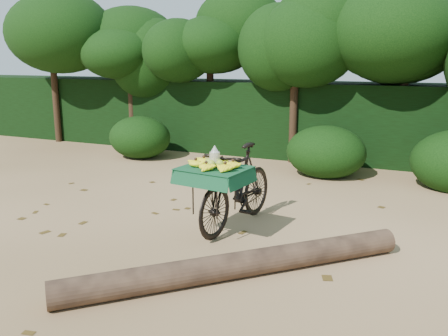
% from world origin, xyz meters
% --- Properties ---
extents(ground, '(80.00, 80.00, 0.00)m').
position_xyz_m(ground, '(0.00, 0.00, 0.00)').
color(ground, tan).
rests_on(ground, ground).
extents(vendor_bicycle, '(0.93, 2.00, 1.19)m').
position_xyz_m(vendor_bicycle, '(0.99, 0.77, 0.61)').
color(vendor_bicycle, black).
rests_on(vendor_bicycle, ground).
extents(fallen_log, '(3.04, 3.04, 0.29)m').
position_xyz_m(fallen_log, '(1.65, -0.70, 0.14)').
color(fallen_log, brown).
rests_on(fallen_log, ground).
extents(hedge_backdrop, '(26.00, 1.80, 1.80)m').
position_xyz_m(hedge_backdrop, '(0.00, 6.30, 0.90)').
color(hedge_backdrop, black).
rests_on(hedge_backdrop, ground).
extents(tree_row, '(14.50, 2.00, 4.00)m').
position_xyz_m(tree_row, '(-0.65, 5.50, 2.00)').
color(tree_row, black).
rests_on(tree_row, ground).
extents(bush_clumps, '(8.80, 1.70, 0.90)m').
position_xyz_m(bush_clumps, '(0.50, 4.30, 0.45)').
color(bush_clumps, black).
rests_on(bush_clumps, ground).
extents(leaf_litter, '(7.00, 7.30, 0.01)m').
position_xyz_m(leaf_litter, '(0.00, 0.65, 0.01)').
color(leaf_litter, '#493613').
rests_on(leaf_litter, ground).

